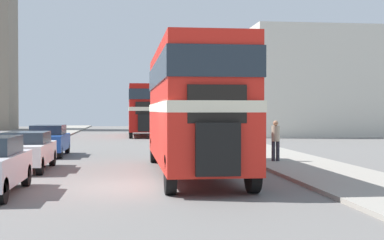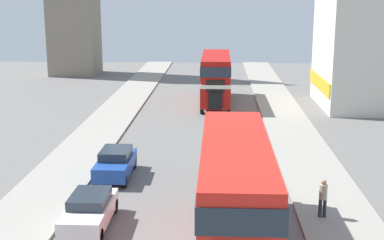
% 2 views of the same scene
% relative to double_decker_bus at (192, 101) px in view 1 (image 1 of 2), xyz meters
% --- Properties ---
extents(ground_plane, '(120.00, 120.00, 0.00)m').
position_rel_double_decker_bus_xyz_m(ground_plane, '(-2.17, -2.80, -2.53)').
color(ground_plane, slate).
extents(sidewalk_right, '(3.50, 120.00, 0.12)m').
position_rel_double_decker_bus_xyz_m(sidewalk_right, '(4.58, -2.80, -2.47)').
color(sidewalk_right, gray).
rests_on(sidewalk_right, ground_plane).
extents(double_decker_bus, '(2.51, 10.65, 4.25)m').
position_rel_double_decker_bus_xyz_m(double_decker_bus, '(0.00, 0.00, 0.00)').
color(double_decker_bus, red).
rests_on(double_decker_bus, ground_plane).
extents(bus_distant, '(2.46, 10.39, 4.30)m').
position_rel_double_decker_bus_xyz_m(bus_distant, '(-0.86, 28.09, 0.02)').
color(bus_distant, '#B2140F').
rests_on(bus_distant, ground_plane).
extents(car_parked_mid, '(1.68, 3.97, 1.41)m').
position_rel_double_decker_bus_xyz_m(car_parked_mid, '(-5.90, 1.90, -1.79)').
color(car_parked_mid, white).
rests_on(car_parked_mid, ground_plane).
extents(car_parked_far, '(1.68, 3.98, 1.49)m').
position_rel_double_decker_bus_xyz_m(car_parked_far, '(-6.01, 8.16, -1.76)').
color(car_parked_far, '#1E479E').
rests_on(car_parked_far, ground_plane).
extents(pedestrian_walking, '(0.34, 0.34, 1.67)m').
position_rel_double_decker_bus_xyz_m(pedestrian_walking, '(3.84, 3.13, -1.47)').
color(pedestrian_walking, '#282833').
rests_on(pedestrian_walking, sidewalk_right).
extents(shop_building_block, '(18.21, 9.38, 9.21)m').
position_rel_double_decker_bus_xyz_m(shop_building_block, '(17.17, 27.55, 2.08)').
color(shop_building_block, beige).
rests_on(shop_building_block, ground_plane).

